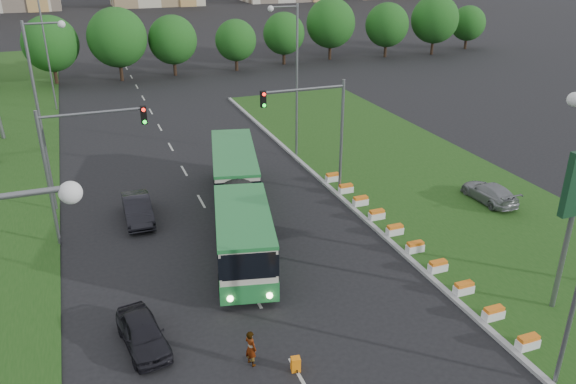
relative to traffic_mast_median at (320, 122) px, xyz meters
name	(u,v)px	position (x,y,z in m)	size (l,w,h in m)	color
ground	(310,284)	(-4.78, -10.00, -5.35)	(360.00, 360.00, 0.00)	black
grass_median	(436,189)	(8.22, -2.00, -5.27)	(14.00, 60.00, 0.15)	#1C4213
median_kerb	(347,204)	(1.27, -2.00, -5.26)	(0.30, 60.00, 0.18)	gray
lane_markings	(179,162)	(-7.78, 10.00, -5.35)	(0.20, 100.00, 0.01)	#ACACA5
flower_planters	(405,238)	(1.92, -8.10, -4.90)	(1.10, 20.30, 0.60)	silver
traffic_mast_median	(320,122)	(0.00, 0.00, 0.00)	(5.76, 0.32, 8.00)	slate
traffic_mast_left	(76,154)	(-15.16, -1.00, 0.00)	(5.76, 0.32, 8.00)	slate
street_lamps	(202,124)	(-7.78, 0.00, 0.65)	(36.00, 60.00, 12.00)	slate
tree_line	(223,36)	(5.22, 45.00, -0.85)	(120.00, 8.00, 9.00)	#184A13
articulated_bus	(235,199)	(-6.54, -2.31, -3.53)	(2.81, 18.02, 2.97)	beige
car_left_near	(143,333)	(-13.40, -11.90, -4.66)	(1.63, 4.05, 1.38)	black
car_left_far	(138,209)	(-12.09, 0.63, -4.58)	(1.64, 4.69, 1.55)	black
car_median	(489,192)	(10.25, -5.08, -4.56)	(1.80, 4.44, 1.29)	gray
pedestrian	(251,348)	(-9.39, -14.64, -4.53)	(0.60, 0.39, 1.65)	gray
shopping_trolley	(296,364)	(-7.80, -15.66, -5.03)	(0.37, 0.39, 0.64)	orange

